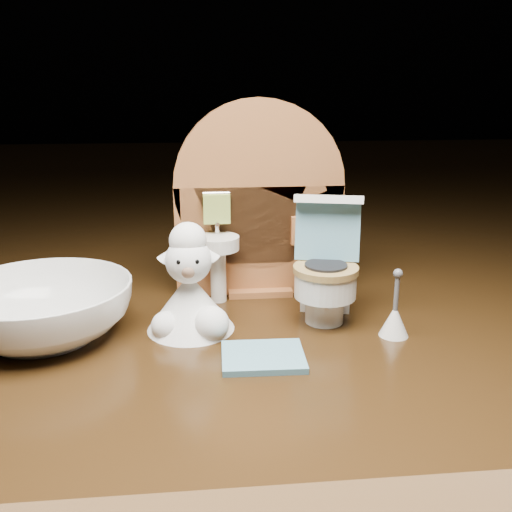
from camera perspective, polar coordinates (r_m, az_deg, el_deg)
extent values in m
cube|color=black|center=(0.42, 1.22, -12.95)|extent=(2.50, 2.50, 0.10)
cube|color=#A15E31|center=(0.45, 0.30, 1.66)|extent=(0.13, 0.02, 0.09)
cylinder|color=#A15E31|center=(0.44, 0.30, 7.09)|extent=(0.13, 0.02, 0.13)
cube|color=#A15E31|center=(0.46, 0.29, -3.21)|extent=(0.05, 0.04, 0.01)
cylinder|color=white|center=(0.43, -3.79, -1.76)|extent=(0.01, 0.01, 0.04)
cylinder|color=white|center=(0.42, -3.84, 1.31)|extent=(0.03, 0.03, 0.01)
cylinder|color=silver|center=(0.43, -3.91, 2.91)|extent=(0.00, 0.00, 0.01)
cube|color=#9DB249|center=(0.43, -3.95, 4.73)|extent=(0.02, 0.01, 0.02)
cube|color=#A15E31|center=(0.44, 5.10, 2.56)|extent=(0.02, 0.01, 0.02)
cylinder|color=beige|center=(0.44, 5.22, 1.60)|extent=(0.02, 0.02, 0.02)
cylinder|color=white|center=(0.40, 6.86, -5.19)|extent=(0.03, 0.03, 0.02)
cylinder|color=white|center=(0.39, 6.94, -2.81)|extent=(0.04, 0.04, 0.02)
cylinder|color=olive|center=(0.39, 7.00, -1.35)|extent=(0.04, 0.04, 0.00)
cube|color=white|center=(0.42, 7.01, -1.87)|extent=(0.04, 0.02, 0.05)
cube|color=#5A92A6|center=(0.40, 7.18, 2.73)|extent=(0.05, 0.03, 0.05)
cube|color=white|center=(0.39, 7.28, 5.66)|extent=(0.05, 0.02, 0.01)
cylinder|color=#7BA21B|center=(0.41, 8.58, 2.51)|extent=(0.01, 0.01, 0.01)
cube|color=#5A92A6|center=(0.35, 0.71, -10.05)|extent=(0.05, 0.04, 0.00)
cone|color=white|center=(0.39, 13.67, -6.28)|extent=(0.02, 0.02, 0.02)
cylinder|color=#59595B|center=(0.38, 13.88, -3.59)|extent=(0.00, 0.00, 0.03)
sphere|color=#59595B|center=(0.38, 14.02, -1.71)|extent=(0.01, 0.01, 0.01)
cone|color=white|center=(0.39, -6.61, -4.55)|extent=(0.06, 0.06, 0.04)
sphere|color=white|center=(0.38, -4.49, -6.78)|extent=(0.02, 0.02, 0.02)
sphere|color=white|center=(0.38, -8.98, -6.91)|extent=(0.02, 0.02, 0.02)
sphere|color=white|center=(0.38, -6.77, -0.45)|extent=(0.03, 0.03, 0.03)
sphere|color=tan|center=(0.37, -6.80, -1.40)|extent=(0.01, 0.01, 0.01)
sphere|color=white|center=(0.37, -6.83, 1.52)|extent=(0.02, 0.02, 0.02)
cone|color=white|center=(0.38, -8.88, 0.16)|extent=(0.01, 0.01, 0.01)
cone|color=white|center=(0.38, -4.67, 0.27)|extent=(0.01, 0.01, 0.01)
sphere|color=black|center=(0.36, -7.69, -0.61)|extent=(0.00, 0.00, 0.00)
sphere|color=black|center=(0.36, -5.98, -0.57)|extent=(0.00, 0.00, 0.00)
imported|color=white|center=(0.40, -20.57, -5.14)|extent=(0.13, 0.13, 0.04)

